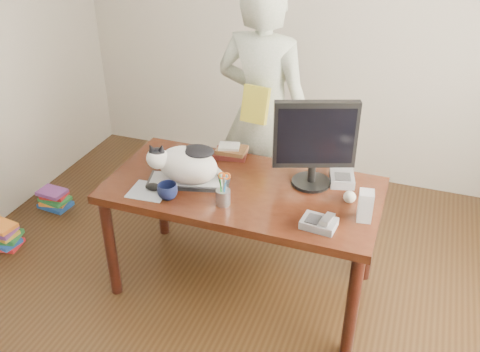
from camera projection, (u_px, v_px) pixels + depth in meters
name	position (u px, v px, depth m)	size (l,w,h in m)	color
room	(197.00, 138.00, 2.34)	(4.50, 4.50, 4.50)	black
desk	(247.00, 201.00, 3.27)	(1.60, 0.80, 0.75)	black
keyboard	(189.00, 181.00, 3.16)	(0.51, 0.29, 0.03)	black
cat	(185.00, 163.00, 3.09)	(0.46, 0.32, 0.27)	white
monitor	(315.00, 140.00, 2.99)	(0.46, 0.29, 0.53)	black
pen_cup	(223.00, 195.00, 2.94)	(0.09, 0.09, 0.21)	#97979C
mousepad	(149.00, 191.00, 3.08)	(0.23, 0.21, 0.00)	#A7ADB3
mouse	(153.00, 187.00, 3.08)	(0.10, 0.07, 0.04)	black
coffee_mug	(168.00, 191.00, 3.00)	(0.12, 0.12, 0.09)	black
phone	(320.00, 223.00, 2.77)	(0.19, 0.15, 0.08)	slate
speaker	(365.00, 206.00, 2.80)	(0.09, 0.09, 0.17)	#A8A8AB
baseball	(350.00, 197.00, 2.97)	(0.07, 0.07, 0.07)	beige
book_stack	(231.00, 151.00, 3.44)	(0.23, 0.18, 0.08)	#4A1613
calculator	(342.00, 178.00, 3.16)	(0.18, 0.21, 0.06)	slate
person	(263.00, 114.00, 3.63)	(0.67, 0.44, 1.83)	white
held_book	(255.00, 105.00, 3.42)	(0.18, 0.12, 0.24)	gold
book_pile_a	(3.00, 236.00, 3.82)	(0.27, 0.22, 0.18)	red
book_pile_b	(54.00, 199.00, 4.26)	(0.26, 0.20, 0.15)	#1A469D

